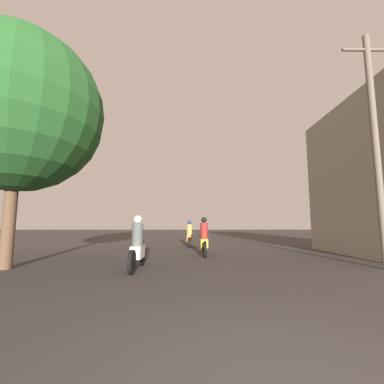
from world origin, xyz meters
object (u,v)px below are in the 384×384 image
at_px(motorcycle_orange, 189,236).
at_px(street_tree, 19,111).
at_px(motorcycle_white, 138,247).
at_px(motorcycle_yellow, 204,240).
at_px(utility_pole_near, 375,141).

height_order(motorcycle_orange, street_tree, street_tree).
distance_m(motorcycle_orange, street_tree, 10.14).
xyz_separation_m(motorcycle_white, street_tree, (-3.89, 0.10, 4.23)).
relative_size(motorcycle_white, street_tree, 0.28).
relative_size(motorcycle_yellow, motorcycle_orange, 1.05).
relative_size(motorcycle_yellow, street_tree, 0.29).
distance_m(motorcycle_orange, utility_pole_near, 10.09).
bearing_deg(motorcycle_yellow, utility_pole_near, -31.21).
distance_m(motorcycle_yellow, utility_pole_near, 7.00).
xyz_separation_m(motorcycle_yellow, motorcycle_orange, (-0.64, 4.11, -0.03)).
distance_m(motorcycle_white, motorcycle_yellow, 4.07).
bearing_deg(street_tree, motorcycle_yellow, 29.16).
relative_size(motorcycle_yellow, utility_pole_near, 0.29).
xyz_separation_m(utility_pole_near, street_tree, (-11.16, 0.15, 1.00)).
relative_size(utility_pole_near, street_tree, 0.99).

